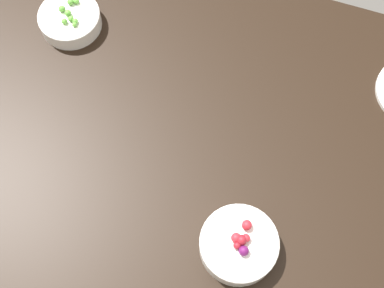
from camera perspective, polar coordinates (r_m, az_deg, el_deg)
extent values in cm
cube|color=black|center=(116.27, 0.00, -0.77)|extent=(144.90, 97.87, 4.00)
cylinder|color=white|center=(105.97, 5.08, -10.90)|extent=(15.50, 15.50, 4.67)
torus|color=white|center=(103.70, 5.19, -10.63)|extent=(15.68, 15.68, 0.80)
sphere|color=#B2232D|center=(103.11, 5.87, -10.15)|extent=(1.73, 1.73, 1.73)
sphere|color=#B2232D|center=(102.82, 4.81, -10.13)|extent=(1.99, 1.99, 1.99)
sphere|color=#B2232D|center=(103.59, 5.98, -8.75)|extent=(2.05, 2.05, 2.05)
sphere|color=maroon|center=(102.74, 5.41, -10.36)|extent=(2.14, 2.14, 2.14)
sphere|color=maroon|center=(102.74, 4.93, -10.93)|extent=(1.55, 1.55, 1.55)
sphere|color=#59144C|center=(102.40, 5.64, -11.48)|extent=(2.01, 2.01, 2.01)
cylinder|color=white|center=(132.00, -13.09, 12.96)|extent=(14.57, 14.57, 3.90)
torus|color=white|center=(130.48, -13.27, 13.46)|extent=(14.79, 14.79, 0.80)
sphere|color=#599E38|center=(131.71, -12.46, 14.92)|extent=(1.36, 1.36, 1.36)
sphere|color=#599E38|center=(128.26, -12.57, 12.90)|extent=(1.34, 1.34, 1.34)
sphere|color=#599E38|center=(130.93, -13.96, 14.06)|extent=(1.59, 1.59, 1.59)
sphere|color=#599E38|center=(128.88, -13.02, 13.12)|extent=(1.34, 1.34, 1.34)
sphere|color=#599E38|center=(127.82, -12.64, 12.55)|extent=(1.18, 1.18, 1.18)
sphere|color=#599E38|center=(129.88, -13.33, 13.68)|extent=(1.56, 1.56, 1.56)
sphere|color=#599E38|center=(128.78, -13.71, 12.82)|extent=(1.37, 1.37, 1.37)
sphere|color=#599E38|center=(131.74, -13.06, 14.82)|extent=(1.56, 1.56, 1.56)
sphere|color=#599E38|center=(130.05, -13.33, 13.62)|extent=(1.14, 1.14, 1.14)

